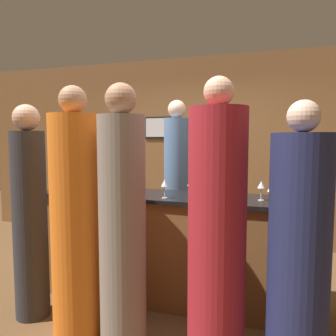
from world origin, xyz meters
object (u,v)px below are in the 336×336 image
(guest_4, at_px, (299,257))
(guest_3, at_px, (30,217))
(guest_0, at_px, (76,221))
(wine_bottle_0, at_px, (215,190))
(ice_bucket, at_px, (73,180))
(guest_2, at_px, (217,235))
(guest_1, at_px, (122,226))
(bartender, at_px, (177,191))

(guest_4, bearing_deg, guest_3, 175.91)
(guest_0, distance_m, wine_bottle_0, 1.17)
(ice_bucket, bearing_deg, guest_2, -26.29)
(guest_1, bearing_deg, guest_0, 173.00)
(wine_bottle_0, bearing_deg, guest_4, -42.82)
(guest_3, bearing_deg, guest_2, -4.54)
(guest_0, xyz_separation_m, wine_bottle_0, (1.03, 0.51, 0.22))
(bartender, bearing_deg, guest_4, 129.20)
(guest_2, height_order, wine_bottle_0, guest_2)
(ice_bucket, bearing_deg, guest_0, -55.40)
(bartender, xyz_separation_m, guest_4, (1.24, -1.52, -0.13))
(guest_3, xyz_separation_m, guest_4, (2.17, -0.15, -0.06))
(guest_2, relative_size, ice_bucket, 10.38)
(guest_4, relative_size, ice_bucket, 9.47)
(guest_3, distance_m, wine_bottle_0, 1.62)
(ice_bucket, bearing_deg, guest_1, -40.54)
(guest_0, bearing_deg, ice_bucket, 124.60)
(ice_bucket, bearing_deg, wine_bottle_0, -9.83)
(guest_3, relative_size, guest_4, 1.03)
(guest_0, xyz_separation_m, guest_1, (0.44, -0.05, 0.01))
(wine_bottle_0, xyz_separation_m, ice_bucket, (-1.57, 0.27, -0.01))
(guest_2, bearing_deg, bartender, 115.72)
(guest_4, distance_m, wine_bottle_0, 0.91)
(bartender, height_order, guest_4, bartender)
(guest_0, distance_m, guest_3, 0.52)
(guest_1, distance_m, wine_bottle_0, 0.84)
(guest_4, bearing_deg, ice_bucket, 158.79)
(guest_1, distance_m, guest_3, 0.96)
(guest_2, height_order, ice_bucket, guest_2)
(guest_4, distance_m, ice_bucket, 2.37)
(guest_0, bearing_deg, guest_1, -7.00)
(guest_0, bearing_deg, guest_4, -2.53)
(bartender, height_order, guest_2, bartender)
(bartender, relative_size, ice_bucket, 10.60)
(guest_3, bearing_deg, guest_1, -8.10)
(guest_4, bearing_deg, guest_1, 179.07)
(guest_0, distance_m, guest_1, 0.44)
(guest_4, height_order, ice_bucket, guest_4)
(guest_2, distance_m, guest_4, 0.53)
(wine_bottle_0, distance_m, ice_bucket, 1.59)
(guest_2, bearing_deg, guest_0, 177.52)
(bartender, xyz_separation_m, guest_3, (-0.93, -1.36, -0.07))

